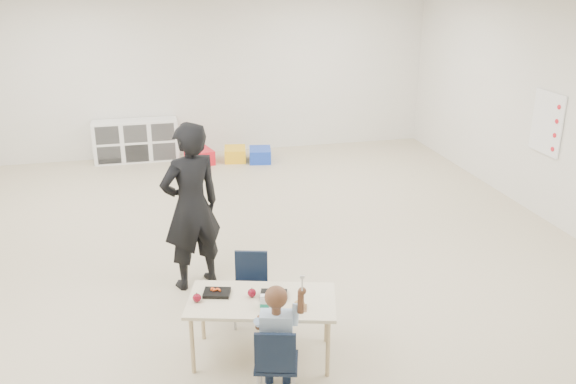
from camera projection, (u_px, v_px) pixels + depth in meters
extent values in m
plane|color=beige|center=(250.00, 265.00, 6.80)|extent=(9.00, 9.00, 0.00)
plane|color=white|center=(244.00, 3.00, 5.82)|extent=(9.00, 9.00, 0.00)
cube|color=white|center=(203.00, 74.00, 10.41)|extent=(8.00, 0.02, 2.80)
cube|color=beige|center=(262.00, 301.00, 5.03)|extent=(1.33, 0.91, 0.03)
cube|color=black|center=(274.00, 295.00, 5.06)|extent=(0.25, 0.21, 0.03)
cube|color=black|center=(217.00, 293.00, 5.09)|extent=(0.25, 0.21, 0.03)
cube|color=white|center=(265.00, 301.00, 4.89)|extent=(0.09, 0.09, 0.10)
ellipsoid|color=#B6894A|center=(300.00, 304.00, 4.88)|extent=(0.09, 0.09, 0.07)
sphere|color=maroon|center=(252.00, 293.00, 5.05)|extent=(0.07, 0.07, 0.07)
sphere|color=maroon|center=(197.00, 298.00, 4.97)|extent=(0.07, 0.07, 0.07)
cube|color=white|center=(136.00, 141.00, 10.32)|extent=(1.40, 0.40, 0.70)
cube|color=white|center=(547.00, 123.00, 7.77)|extent=(0.02, 0.60, 0.80)
imported|color=black|center=(191.00, 207.00, 6.09)|extent=(0.74, 0.62, 1.74)
cube|color=red|center=(200.00, 156.00, 10.26)|extent=(0.49, 0.57, 0.24)
cube|color=yellow|center=(235.00, 154.00, 10.40)|extent=(0.42, 0.50, 0.22)
cube|color=blue|center=(260.00, 155.00, 10.35)|extent=(0.43, 0.51, 0.22)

